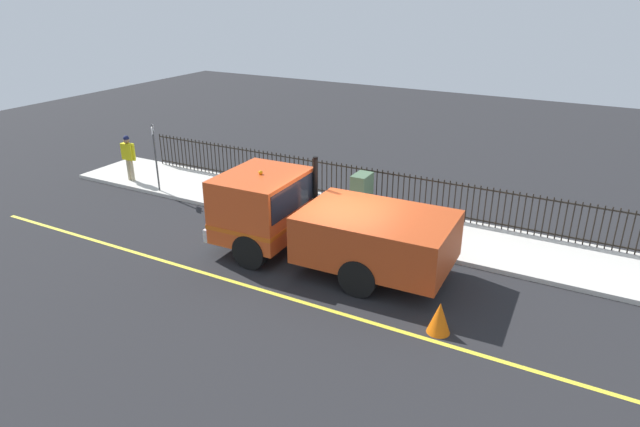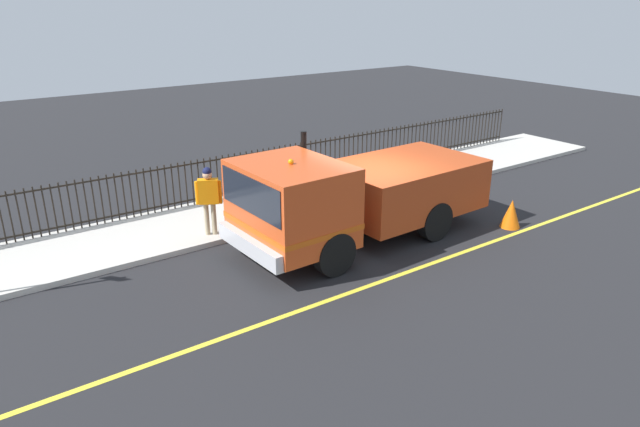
{
  "view_description": "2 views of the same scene",
  "coord_description": "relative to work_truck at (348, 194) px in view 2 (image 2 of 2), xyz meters",
  "views": [
    {
      "loc": [
        -11.67,
        -5.76,
        6.92
      ],
      "look_at": [
        1.1,
        1.22,
        0.84
      ],
      "focal_mm": 30.74,
      "sensor_mm": 36.0,
      "label": 1
    },
    {
      "loc": [
        -9.91,
        8.46,
        5.51
      ],
      "look_at": [
        0.43,
        1.16,
        0.66
      ],
      "focal_mm": 31.84,
      "sensor_mm": 36.0,
      "label": 2
    }
  ],
  "objects": [
    {
      "name": "ground_plane",
      "position": [
        0.12,
        -0.76,
        -1.24
      ],
      "size": [
        53.12,
        53.12,
        0.0
      ],
      "primitive_type": "plane",
      "color": "#232326",
      "rests_on": "ground"
    },
    {
      "name": "sidewalk_slab",
      "position": [
        3.04,
        -0.76,
        -1.17
      ],
      "size": [
        2.8,
        24.15,
        0.13
      ],
      "primitive_type": "cube",
      "color": "beige",
      "rests_on": "ground"
    },
    {
      "name": "lane_marking",
      "position": [
        -1.99,
        -0.76,
        -1.23
      ],
      "size": [
        0.12,
        21.73,
        0.01
      ],
      "primitive_type": "cube",
      "color": "yellow",
      "rests_on": "ground"
    },
    {
      "name": "work_truck",
      "position": [
        0.0,
        0.0,
        0.0
      ],
      "size": [
        2.67,
        6.51,
        2.57
      ],
      "rotation": [
        0.0,
        0.0,
        0.03
      ],
      "color": "#D84C1E",
      "rests_on": "ground"
    },
    {
      "name": "worker_standing",
      "position": [
        2.07,
        2.56,
        -0.08
      ],
      "size": [
        0.41,
        0.56,
        1.68
      ],
      "rotation": [
        0.0,
        0.0,
        -2.06
      ],
      "color": "orange",
      "rests_on": "sidewalk_slab"
    },
    {
      "name": "iron_fence",
      "position": [
        4.27,
        -0.76,
        -0.47
      ],
      "size": [
        0.04,
        20.56,
        1.26
      ],
      "color": "black",
      "rests_on": "sidewalk_slab"
    },
    {
      "name": "utility_cabinet",
      "position": [
        3.68,
        0.26,
        -0.5
      ],
      "size": [
        0.79,
        0.49,
        1.21
      ],
      "primitive_type": "cube",
      "color": "#4C6B4C",
      "rests_on": "sidewalk_slab"
    },
    {
      "name": "traffic_cone",
      "position": [
        -1.62,
        -4.0,
        -0.87
      ],
      "size": [
        0.51,
        0.51,
        0.73
      ],
      "primitive_type": "cone",
      "color": "orange",
      "rests_on": "ground"
    }
  ]
}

